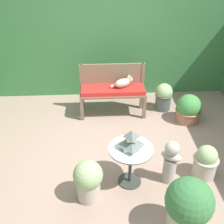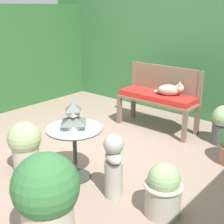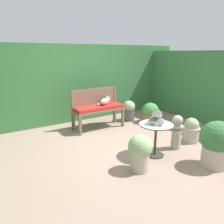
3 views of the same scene
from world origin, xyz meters
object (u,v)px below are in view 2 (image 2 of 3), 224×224
Objects in this scene: patio_table at (75,139)px; pagoda_birdhouse at (74,117)px; potted_plant_hedge_corner at (25,145)px; potted_plant_bench_left at (163,190)px; cat at (171,90)px; potted_plant_table_far at (46,197)px; garden_bust at (114,164)px; potted_plant_bench_right at (224,124)px; garden_bench at (157,99)px.

patio_table is 2.10× the size of pagoda_birdhouse.
potted_plant_hedge_corner is 1.15× the size of potted_plant_bench_left.
potted_plant_hedge_corner is 1.68m from potted_plant_bench_left.
cat is 2.74m from potted_plant_table_far.
pagoda_birdhouse is 0.43× the size of garden_bust.
patio_table is 0.89× the size of garden_bust.
cat is at bearing 100.10° from potted_plant_table_far.
potted_plant_table_far reaches higher than potted_plant_bench_left.
garden_bust is at bearing 0.16° from patio_table.
potted_plant_bench_right is (0.33, 1.96, -0.07)m from garden_bust.
potted_plant_bench_right is (0.81, 0.09, -0.37)m from cat.
cat is at bearing 139.70° from garden_bust.
potted_plant_table_far is at bearing -107.31° from cat.
patio_table reaches higher than potted_plant_bench_left.
potted_plant_table_far is at bearing -75.58° from garden_bench.
potted_plant_bench_left is at bearing -55.48° from garden_bench.
patio_table is 0.99m from potted_plant_table_far.
potted_plant_bench_left is at bearing 3.84° from pagoda_birdhouse.
potted_plant_bench_left is (1.08, 0.07, -0.22)m from patio_table.
potted_plant_table_far reaches higher than garden_bust.
garden_bench is 1.60× the size of potted_plant_table_far.
cat is 1.87m from pagoda_birdhouse.
potted_plant_bench_left is (0.53, 0.07, -0.11)m from garden_bust.
garden_bust is (0.68, -1.84, -0.12)m from garden_bench.
pagoda_birdhouse reaches higher than garden_bench.
garden_bust is at bearing -172.36° from potted_plant_bench_left.
pagoda_birdhouse reaches higher than patio_table.
garden_bust is (0.55, 0.00, -0.11)m from patio_table.
pagoda_birdhouse is 0.56× the size of potted_plant_bench_left.
garden_bust is at bearing 89.93° from potted_plant_table_far.
patio_table is 1.17× the size of potted_plant_bench_left.
potted_plant_table_far is (0.68, -2.66, -0.07)m from garden_bench.
potted_plant_table_far is at bearing -56.01° from pagoda_birdhouse.
potted_plant_bench_right is 1.90m from potted_plant_bench_left.
potted_plant_hedge_corner is at bearing -168.84° from potted_plant_bench_left.
garden_bench is at bearing 145.74° from garden_bust.
pagoda_birdhouse is at bearing -176.16° from potted_plant_bench_left.
pagoda_birdhouse is at bearing -144.54° from garden_bust.
pagoda_birdhouse is (0.13, -1.84, 0.24)m from garden_bench.
garden_bust is 1.99m from potted_plant_bench_right.
potted_plant_table_far is (0.48, -2.69, -0.25)m from cat.
garden_bust reaches higher than potted_plant_hedge_corner.
cat is 1.54× the size of pagoda_birdhouse.
potted_plant_bench_left is at bearing -88.10° from cat.
potted_plant_bench_right is (0.88, 1.96, -0.18)m from patio_table.
garden_bench reaches higher than potted_plant_bench_right.
garden_bench is 1.84× the size of garden_bust.
garden_bench is 2.09× the size of potted_plant_hedge_corner.
potted_plant_bench_right is 2.80m from potted_plant_table_far.
garden_bust is at bearing -69.57° from garden_bench.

